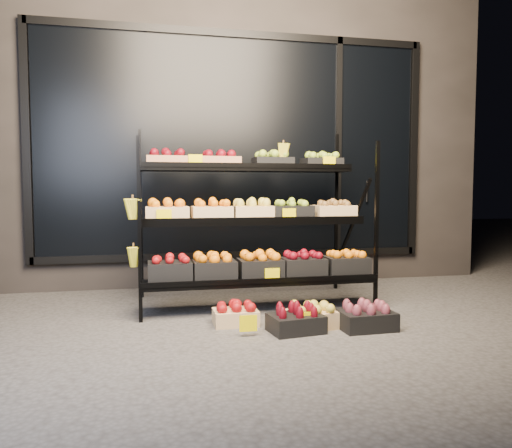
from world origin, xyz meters
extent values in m
plane|color=#514F4C|center=(0.00, 0.00, 0.00)|extent=(24.00, 24.00, 0.00)
cube|color=#2D2826|center=(0.00, 2.60, 1.75)|extent=(6.00, 2.00, 3.50)
cube|color=black|center=(0.00, 1.58, 1.55)|extent=(4.20, 0.04, 2.40)
cube|color=black|center=(0.00, 1.56, 0.34)|extent=(4.30, 0.06, 0.08)
cube|color=black|center=(0.00, 1.56, 2.76)|extent=(4.30, 0.06, 0.08)
cube|color=black|center=(-2.15, 1.56, 1.55)|extent=(0.08, 0.06, 2.50)
cube|color=black|center=(2.15, 1.56, 1.55)|extent=(0.08, 0.06, 2.50)
cube|color=black|center=(1.20, 1.56, 1.55)|extent=(0.06, 0.06, 2.50)
cylinder|color=black|center=(1.55, 1.53, 1.05)|extent=(0.02, 0.02, 0.25)
cube|color=black|center=(-1.02, 0.18, 0.75)|extent=(0.03, 0.03, 1.50)
cube|color=black|center=(1.02, 0.18, 0.75)|extent=(0.03, 0.03, 1.50)
cube|color=black|center=(-1.02, 1.15, 0.83)|extent=(0.03, 0.03, 1.66)
cube|color=black|center=(1.02, 1.15, 0.83)|extent=(0.03, 0.03, 1.66)
cube|color=black|center=(0.00, 0.35, 0.27)|extent=(2.05, 0.42, 0.03)
cube|color=black|center=(0.00, 0.15, 0.30)|extent=(2.05, 0.02, 0.05)
cube|color=black|center=(0.00, 0.65, 0.77)|extent=(2.05, 0.40, 0.03)
cube|color=black|center=(0.00, 0.46, 0.80)|extent=(2.05, 0.02, 0.05)
cube|color=black|center=(0.00, 0.95, 1.27)|extent=(2.05, 0.40, 0.03)
cube|color=black|center=(0.00, 0.76, 1.30)|extent=(2.05, 0.02, 0.05)
cube|color=tan|center=(-0.77, 0.95, 1.33)|extent=(0.38, 0.28, 0.11)
ellipsoid|color=maroon|center=(-0.77, 0.95, 1.42)|extent=(0.32, 0.24, 0.07)
cube|color=tan|center=(-0.26, 0.95, 1.33)|extent=(0.38, 0.28, 0.11)
ellipsoid|color=maroon|center=(-0.26, 0.95, 1.42)|extent=(0.32, 0.24, 0.07)
cube|color=black|center=(0.27, 0.95, 1.33)|extent=(0.38, 0.28, 0.11)
ellipsoid|color=#90AE2B|center=(0.27, 0.95, 1.42)|extent=(0.32, 0.24, 0.07)
cube|color=black|center=(0.78, 0.95, 1.33)|extent=(0.38, 0.28, 0.11)
ellipsoid|color=#90AE2B|center=(0.78, 0.95, 1.42)|extent=(0.32, 0.24, 0.07)
cube|color=#DBB67E|center=(-0.79, 0.65, 0.85)|extent=(0.38, 0.28, 0.14)
ellipsoid|color=orange|center=(-0.79, 0.65, 0.95)|extent=(0.32, 0.24, 0.07)
cube|color=#DBB67E|center=(-0.37, 0.65, 0.85)|extent=(0.38, 0.28, 0.14)
ellipsoid|color=orange|center=(-0.37, 0.65, 0.95)|extent=(0.32, 0.24, 0.07)
cube|color=#DBB67E|center=(-0.01, 0.65, 0.85)|extent=(0.38, 0.28, 0.14)
ellipsoid|color=gold|center=(-0.01, 0.65, 0.95)|extent=(0.32, 0.24, 0.07)
cube|color=black|center=(0.38, 0.65, 0.85)|extent=(0.38, 0.28, 0.14)
ellipsoid|color=#90AE2B|center=(0.38, 0.65, 0.95)|extent=(0.32, 0.24, 0.07)
cube|color=#DBB67E|center=(0.80, 0.65, 0.85)|extent=(0.38, 0.28, 0.14)
ellipsoid|color=brown|center=(0.80, 0.65, 0.95)|extent=(0.32, 0.24, 0.07)
cube|color=black|center=(-0.77, 0.35, 0.37)|extent=(0.38, 0.28, 0.18)
ellipsoid|color=#9D0B15|center=(-0.77, 0.35, 0.49)|extent=(0.32, 0.24, 0.07)
cube|color=black|center=(-0.41, 0.35, 0.37)|extent=(0.38, 0.28, 0.18)
ellipsoid|color=orange|center=(-0.41, 0.35, 0.49)|extent=(0.32, 0.24, 0.07)
cube|color=black|center=(0.01, 0.35, 0.37)|extent=(0.38, 0.28, 0.18)
ellipsoid|color=orange|center=(0.01, 0.35, 0.49)|extent=(0.32, 0.24, 0.07)
cube|color=black|center=(0.40, 0.35, 0.37)|extent=(0.38, 0.28, 0.18)
ellipsoid|color=maroon|center=(0.40, 0.35, 0.49)|extent=(0.32, 0.24, 0.07)
cube|color=black|center=(0.81, 0.35, 0.37)|extent=(0.38, 0.28, 0.18)
ellipsoid|color=orange|center=(0.81, 0.35, 0.49)|extent=(0.32, 0.24, 0.07)
ellipsoid|color=yellow|center=(-1.07, 0.20, 1.01)|extent=(0.14, 0.08, 0.22)
ellipsoid|color=yellow|center=(-1.07, 0.20, 0.62)|extent=(0.14, 0.08, 0.22)
ellipsoid|color=yellow|center=(0.35, 0.85, 1.53)|extent=(0.14, 0.08, 0.22)
cube|color=#ECD400|center=(-0.82, 0.50, 0.84)|extent=(0.13, 0.01, 0.12)
cube|color=#ECD400|center=(0.31, 0.50, 0.84)|extent=(0.13, 0.01, 0.12)
cube|color=#ECD400|center=(0.81, 0.80, 1.34)|extent=(0.13, 0.01, 0.12)
cube|color=#ECD400|center=(-0.52, 0.80, 1.34)|extent=(0.13, 0.01, 0.12)
cube|color=#ECD400|center=(0.08, 0.20, 0.34)|extent=(0.13, 0.01, 0.12)
cube|color=#ECD400|center=(-0.25, -0.40, 0.06)|extent=(0.13, 0.01, 0.12)
cube|color=#ECD400|center=(0.18, -0.40, 0.06)|extent=(0.13, 0.01, 0.12)
cube|color=#DBB67E|center=(-0.29, -0.05, 0.06)|extent=(0.35, 0.26, 0.12)
ellipsoid|color=#9D0B15|center=(-0.29, -0.05, 0.15)|extent=(0.29, 0.22, 0.07)
cube|color=black|center=(0.12, -0.35, 0.07)|extent=(0.43, 0.34, 0.13)
ellipsoid|color=maroon|center=(0.12, -0.35, 0.16)|extent=(0.36, 0.28, 0.07)
cube|color=#DBB67E|center=(0.28, -0.26, 0.07)|extent=(0.43, 0.35, 0.13)
ellipsoid|color=gold|center=(0.28, -0.26, 0.16)|extent=(0.36, 0.29, 0.07)
cube|color=black|center=(0.67, -0.39, 0.07)|extent=(0.42, 0.32, 0.14)
ellipsoid|color=brown|center=(0.67, -0.39, 0.17)|extent=(0.35, 0.26, 0.07)
camera|label=1|loc=(-0.95, -3.90, 1.08)|focal=35.00mm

